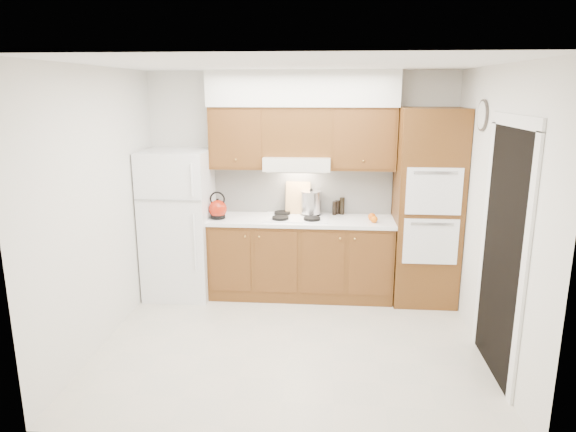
% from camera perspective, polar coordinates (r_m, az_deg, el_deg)
% --- Properties ---
extents(floor, '(3.60, 3.60, 0.00)m').
position_cam_1_polar(floor, '(5.15, 0.36, -13.77)').
color(floor, beige).
rests_on(floor, ground).
extents(ceiling, '(3.60, 3.60, 0.00)m').
position_cam_1_polar(ceiling, '(4.56, 0.41, 16.54)').
color(ceiling, white).
rests_on(ceiling, wall_back).
extents(wall_back, '(3.60, 0.02, 2.60)m').
position_cam_1_polar(wall_back, '(6.15, 1.40, 3.69)').
color(wall_back, silver).
rests_on(wall_back, floor).
extents(wall_left, '(0.02, 3.00, 2.60)m').
position_cam_1_polar(wall_left, '(5.14, -20.08, 0.79)').
color(wall_left, silver).
rests_on(wall_left, floor).
extents(wall_right, '(0.02, 3.00, 2.60)m').
position_cam_1_polar(wall_right, '(4.90, 21.87, 0.03)').
color(wall_right, silver).
rests_on(wall_right, floor).
extents(fridge, '(0.75, 0.72, 1.72)m').
position_cam_1_polar(fridge, '(6.14, -12.03, -0.85)').
color(fridge, white).
rests_on(fridge, floor).
extents(base_cabinets, '(2.11, 0.60, 0.90)m').
position_cam_1_polar(base_cabinets, '(6.07, 1.43, -4.74)').
color(base_cabinets, brown).
rests_on(base_cabinets, floor).
extents(countertop, '(2.13, 0.62, 0.04)m').
position_cam_1_polar(countertop, '(5.93, 1.45, -0.46)').
color(countertop, white).
rests_on(countertop, base_cabinets).
extents(backsplash, '(2.11, 0.03, 0.56)m').
position_cam_1_polar(backsplash, '(6.15, 1.62, 2.93)').
color(backsplash, white).
rests_on(backsplash, countertop).
extents(oven_cabinet, '(0.70, 0.65, 2.20)m').
position_cam_1_polar(oven_cabinet, '(5.97, 15.15, 0.92)').
color(oven_cabinet, brown).
rests_on(oven_cabinet, floor).
extents(upper_cab_left, '(0.63, 0.33, 0.70)m').
position_cam_1_polar(upper_cab_left, '(6.00, -5.57, 8.67)').
color(upper_cab_left, brown).
rests_on(upper_cab_left, wall_back).
extents(upper_cab_right, '(0.73, 0.33, 0.70)m').
position_cam_1_polar(upper_cab_right, '(5.92, 8.35, 8.52)').
color(upper_cab_right, brown).
rests_on(upper_cab_right, wall_back).
extents(range_hood, '(0.75, 0.45, 0.15)m').
position_cam_1_polar(range_hood, '(5.89, 1.05, 5.94)').
color(range_hood, silver).
rests_on(range_hood, wall_back).
extents(upper_cab_over_hood, '(0.75, 0.33, 0.55)m').
position_cam_1_polar(upper_cab_over_hood, '(5.91, 1.10, 9.38)').
color(upper_cab_over_hood, brown).
rests_on(upper_cab_over_hood, range_hood).
extents(soffit, '(2.13, 0.36, 0.40)m').
position_cam_1_polar(soffit, '(5.87, 1.62, 13.99)').
color(soffit, silver).
rests_on(soffit, wall_back).
extents(cooktop, '(0.74, 0.50, 0.01)m').
position_cam_1_polar(cooktop, '(5.94, 0.98, -0.16)').
color(cooktop, white).
rests_on(cooktop, countertop).
extents(doorway, '(0.02, 0.90, 2.10)m').
position_cam_1_polar(doorway, '(4.64, 22.70, -4.00)').
color(doorway, black).
rests_on(doorway, floor).
extents(wall_clock, '(0.02, 0.30, 0.30)m').
position_cam_1_polar(wall_clock, '(5.30, 20.82, 10.42)').
color(wall_clock, '#3F3833').
rests_on(wall_clock, wall_right).
extents(kettle, '(0.26, 0.26, 0.21)m').
position_cam_1_polar(kettle, '(5.94, -7.82, 0.78)').
color(kettle, maroon).
rests_on(kettle, countertop).
extents(cutting_board, '(0.29, 0.11, 0.38)m').
position_cam_1_polar(cutting_board, '(6.08, 1.10, 2.04)').
color(cutting_board, tan).
rests_on(cutting_board, countertop).
extents(stock_pot, '(0.31, 0.31, 0.26)m').
position_cam_1_polar(stock_pot, '(6.04, 2.58, 1.52)').
color(stock_pot, silver).
rests_on(stock_pot, cooktop).
extents(condiment_a, '(0.07, 0.07, 0.20)m').
position_cam_1_polar(condiment_a, '(6.13, 6.03, 1.11)').
color(condiment_a, black).
rests_on(condiment_a, countertop).
extents(condiment_b, '(0.05, 0.05, 0.16)m').
position_cam_1_polar(condiment_b, '(6.10, 5.19, 0.88)').
color(condiment_b, black).
rests_on(condiment_b, countertop).
extents(condiment_c, '(0.07, 0.07, 0.16)m').
position_cam_1_polar(condiment_c, '(6.15, 5.51, 0.98)').
color(condiment_c, black).
rests_on(condiment_c, countertop).
extents(orange_near, '(0.11, 0.11, 0.08)m').
position_cam_1_polar(orange_near, '(5.80, 9.55, -0.36)').
color(orange_near, orange).
rests_on(orange_near, countertop).
extents(orange_far, '(0.10, 0.10, 0.09)m').
position_cam_1_polar(orange_far, '(5.89, 9.31, -0.10)').
color(orange_far, '#DB640B').
rests_on(orange_far, countertop).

